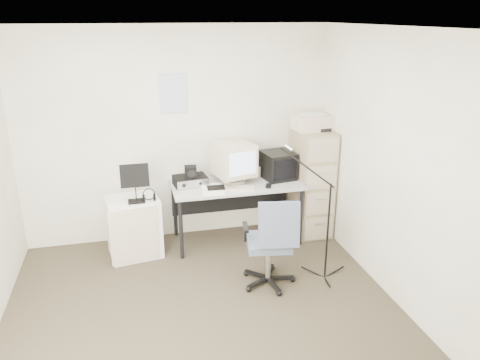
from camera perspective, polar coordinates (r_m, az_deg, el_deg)
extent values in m
cube|color=#342E21|center=(4.42, -4.14, -16.46)|extent=(3.60, 3.60, 0.01)
cube|color=white|center=(3.58, -5.16, 17.99)|extent=(3.60, 3.60, 0.01)
cube|color=white|center=(5.53, -7.70, 5.35)|extent=(3.60, 0.02, 2.50)
cube|color=white|center=(2.27, 3.32, -16.92)|extent=(3.60, 0.02, 2.50)
cube|color=white|center=(4.46, 18.87, 0.94)|extent=(0.02, 3.60, 2.50)
cube|color=white|center=(5.42, -8.14, 10.44)|extent=(0.30, 0.02, 0.44)
cube|color=#9B7F60|center=(5.79, 8.67, -0.26)|extent=(0.40, 0.60, 1.30)
cube|color=#BEB29C|center=(5.61, 8.93, 6.95)|extent=(0.48, 0.35, 0.17)
cube|color=silver|center=(5.59, -0.43, -3.91)|extent=(1.50, 0.70, 0.73)
cube|color=#BEB29C|center=(5.43, -0.83, 2.11)|extent=(0.51, 0.53, 0.46)
cube|color=black|center=(5.60, 4.64, 1.83)|extent=(0.41, 0.42, 0.32)
cube|color=beige|center=(5.61, 1.98, 0.94)|extent=(0.10, 0.10, 0.14)
cube|color=#BEB29C|center=(5.25, -0.58, -1.06)|extent=(0.45, 0.24, 0.02)
cube|color=black|center=(5.33, 3.51, -0.72)|extent=(0.09, 0.12, 0.03)
cube|color=black|center=(5.41, -6.09, -0.07)|extent=(0.40, 0.30, 0.11)
cube|color=black|center=(5.34, -6.05, 1.00)|extent=(0.14, 0.13, 0.13)
cube|color=white|center=(5.24, -3.38, -1.14)|extent=(0.26, 0.35, 0.02)
cube|color=#BEB29C|center=(5.79, 6.08, -5.02)|extent=(0.21, 0.42, 0.38)
cube|color=slate|center=(4.67, 3.51, -7.39)|extent=(0.64, 0.64, 0.96)
cube|color=white|center=(5.40, -12.79, -5.59)|extent=(0.62, 0.52, 0.69)
cube|color=black|center=(5.08, -12.67, -0.33)|extent=(0.31, 0.17, 0.44)
torus|color=black|center=(5.14, -11.03, -2.01)|extent=(0.17, 0.17, 0.03)
cylinder|color=black|center=(4.76, 10.76, -4.51)|extent=(0.03, 0.03, 1.36)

